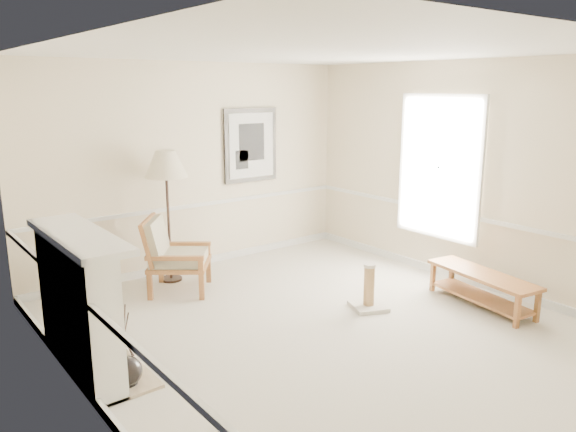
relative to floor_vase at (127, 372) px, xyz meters
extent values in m
plane|color=silver|center=(2.15, -0.06, -0.14)|extent=(5.50, 5.50, 0.00)
cube|color=beige|center=(2.15, 2.69, 1.31)|extent=(5.00, 0.04, 2.90)
cube|color=beige|center=(-0.35, -0.06, 1.31)|extent=(0.04, 5.50, 2.90)
cube|color=beige|center=(4.65, -0.06, 1.31)|extent=(0.04, 5.50, 2.90)
cube|color=white|center=(2.15, -0.06, 2.76)|extent=(5.00, 5.50, 0.04)
cube|color=white|center=(2.15, 2.67, -0.09)|extent=(4.95, 0.04, 0.10)
cube|color=white|center=(2.15, 2.67, 0.76)|extent=(4.95, 0.04, 0.05)
cube|color=white|center=(4.61, 0.34, 1.36)|extent=(0.03, 1.20, 1.80)
cube|color=white|center=(4.60, 0.34, 1.36)|extent=(0.05, 1.34, 1.94)
cube|color=black|center=(3.10, 2.66, 1.56)|extent=(0.92, 0.04, 1.10)
cube|color=white|center=(3.10, 2.63, 1.56)|extent=(0.78, 0.01, 0.96)
cube|color=black|center=(3.10, 2.63, 1.61)|extent=(0.45, 0.01, 0.55)
cube|color=white|center=(-0.21, 0.54, 0.48)|extent=(0.28, 1.50, 1.25)
cube|color=white|center=(-0.16, 0.54, 1.14)|extent=(0.46, 1.64, 0.06)
cube|color=#C6B28E|center=(-0.07, 0.54, 0.41)|extent=(0.02, 1.05, 0.95)
cube|color=black|center=(-0.06, 0.54, 0.28)|extent=(0.02, 0.62, 0.58)
cube|color=gold|center=(-0.05, 0.54, 0.02)|extent=(0.01, 0.66, 0.05)
cube|color=#C6B28E|center=(-0.05, 0.54, -0.13)|extent=(0.60, 1.50, 0.03)
sphere|color=black|center=(0.00, 0.00, 0.01)|extent=(0.26, 0.26, 0.26)
cylinder|color=black|center=(0.00, 0.00, -0.10)|extent=(0.17, 0.17, 0.08)
cylinder|color=black|center=(0.00, 0.00, 0.35)|extent=(0.08, 0.09, 0.41)
cylinder|color=black|center=(0.00, 0.00, 0.32)|extent=(0.09, 0.11, 0.34)
cylinder|color=black|center=(0.00, 0.00, 0.39)|extent=(0.04, 0.05, 0.49)
cube|color=brown|center=(1.53, 1.43, 0.05)|extent=(0.09, 0.09, 0.39)
cube|color=brown|center=(1.02, 1.81, 0.05)|extent=(0.09, 0.09, 0.39)
cube|color=brown|center=(1.91, 1.93, 0.05)|extent=(0.09, 0.09, 0.39)
cube|color=brown|center=(1.40, 2.32, 0.05)|extent=(0.09, 0.09, 0.39)
cube|color=brown|center=(1.47, 1.87, 0.22)|extent=(1.00, 1.00, 0.05)
cube|color=brown|center=(1.20, 2.07, 0.53)|extent=(0.57, 0.67, 0.56)
cube|color=brown|center=(1.27, 1.62, 0.39)|extent=(0.61, 0.48, 0.05)
cube|color=brown|center=(1.66, 2.13, 0.39)|extent=(0.61, 0.48, 0.05)
cube|color=silver|center=(1.47, 1.87, 0.31)|extent=(0.92, 0.92, 0.12)
cube|color=silver|center=(1.25, 2.04, 0.55)|extent=(0.56, 0.64, 0.50)
cylinder|color=black|center=(1.55, 2.32, -0.13)|extent=(0.29, 0.29, 0.03)
cylinder|color=black|center=(1.55, 2.32, 0.68)|extent=(0.04, 0.04, 1.59)
cone|color=#F1E3C1|center=(1.55, 2.32, 1.44)|extent=(0.72, 0.72, 0.35)
cube|color=brown|center=(4.08, -0.77, 0.25)|extent=(0.64, 1.47, 0.04)
cube|color=brown|center=(4.08, -0.77, -0.04)|extent=(0.57, 1.36, 0.03)
cube|color=brown|center=(3.82, -1.39, 0.04)|extent=(0.06, 0.06, 0.37)
cube|color=brown|center=(4.14, -1.44, 0.04)|extent=(0.06, 0.06, 0.37)
cube|color=brown|center=(4.02, -0.10, 0.04)|extent=(0.06, 0.06, 0.37)
cube|color=brown|center=(4.35, -0.15, 0.04)|extent=(0.06, 0.06, 0.37)
cube|color=beige|center=(2.95, -0.02, -0.12)|extent=(0.50, 0.50, 0.05)
cylinder|color=tan|center=(2.95, -0.02, 0.14)|extent=(0.13, 0.13, 0.47)
cylinder|color=beige|center=(2.95, -0.02, 0.39)|extent=(0.15, 0.15, 0.04)
camera|label=1|loc=(-1.60, -4.37, 2.42)|focal=35.00mm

